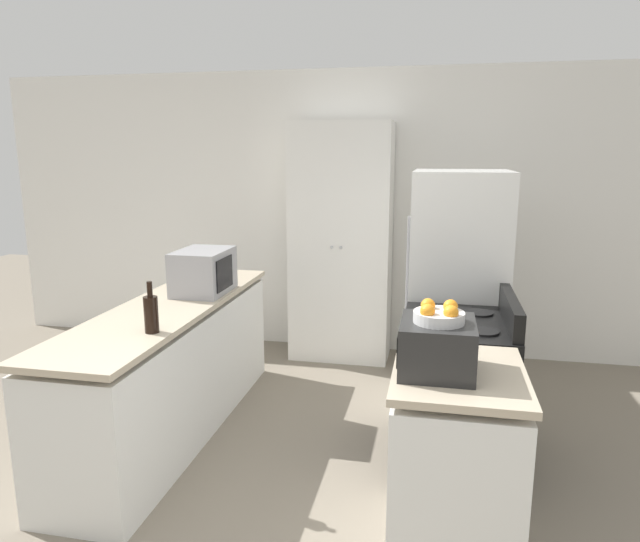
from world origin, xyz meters
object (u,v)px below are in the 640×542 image
Objects in this scene: refrigerator at (457,291)px; wine_bottle at (151,313)px; toaster_oven at (437,346)px; pantry_cabinet at (341,243)px; fruit_bowl at (439,315)px; stove at (455,390)px; microwave at (204,271)px.

refrigerator is 2.18m from wine_bottle.
wine_bottle is 1.57m from toaster_oven.
wine_bottle is at bearing -140.63° from refrigerator.
fruit_bowl is (0.87, -2.51, 0.10)m from pantry_cabinet.
toaster_oven is (0.86, -2.50, -0.06)m from pantry_cabinet.
fruit_bowl is at bearing -70.99° from pantry_cabinet.
wine_bottle reaches higher than stove.
microwave is at bearing -165.23° from refrigerator.
microwave reaches higher than stove.
wine_bottle is (-1.68, -1.38, 0.13)m from refrigerator.
pantry_cabinet is at bearing 109.07° from toaster_oven.
pantry_cabinet is 1.52m from microwave.
fruit_bowl is (1.63, -1.20, 0.12)m from microwave.
fruit_bowl is (0.00, -0.02, 0.15)m from toaster_oven.
stove is 3.63× the size of wine_bottle.
wine_bottle is at bearing 169.74° from fruit_bowl.
microwave is at bearing 94.97° from wine_bottle.
refrigerator is at bearing 89.13° from stove.
refrigerator is at bearing 39.37° from wine_bottle.
microwave is 1.26× the size of toaster_oven.
pantry_cabinet is 2.04m from stove.
stove is 2.24× the size of microwave.
fruit_bowl is at bearing -10.26° from wine_bottle.
refrigerator is 1.65m from toaster_oven.
fruit_bowl is at bearing -36.33° from microwave.
fruit_bowl is (1.55, -0.28, 0.16)m from wine_bottle.
toaster_oven reaches higher than stove.
wine_bottle is 1.58m from fruit_bowl.
microwave is 2.02m from fruit_bowl.
pantry_cabinet is 4.55× the size of microwave.
wine_bottle is (0.08, -0.92, -0.04)m from microwave.
toaster_oven is 0.16m from fruit_bowl.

